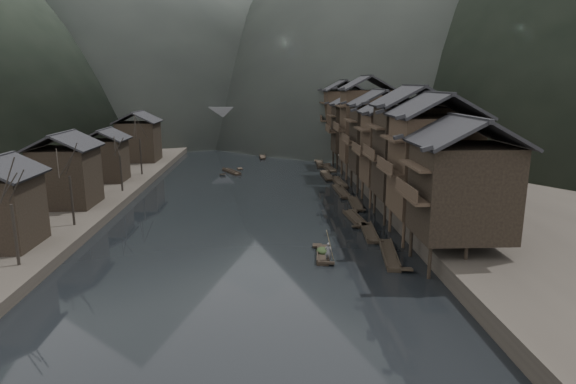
{
  "coord_description": "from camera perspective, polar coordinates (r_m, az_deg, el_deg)",
  "views": [
    {
      "loc": [
        1.88,
        -44.11,
        14.59
      ],
      "look_at": [
        4.36,
        8.75,
        2.5
      ],
      "focal_mm": 30.0,
      "sensor_mm": 36.0,
      "label": 1
    }
  ],
  "objects": [
    {
      "name": "right_bank",
      "position": [
        91.42,
        18.63,
        3.58
      ],
      "size": [
        40.0,
        200.0,
        1.8
      ],
      "primitive_type": "cube",
      "color": "#2D2823",
      "rests_on": "ground"
    },
    {
      "name": "cargo_heap",
      "position": [
        41.73,
        4.11,
        -6.53
      ],
      "size": [
        1.07,
        1.4,
        0.64
      ],
      "primitive_type": "ellipsoid",
      "color": "black",
      "rests_on": "hero_sampan"
    },
    {
      "name": "left_bank",
      "position": [
        92.9,
        -26.08,
        2.89
      ],
      "size": [
        40.0,
        200.0,
        1.2
      ],
      "primitive_type": "cube",
      "color": "#2D2823",
      "rests_on": "ground"
    },
    {
      "name": "midriver_boats",
      "position": [
        91.19,
        -3.26,
        3.77
      ],
      "size": [
        13.68,
        26.33,
        0.45
      ],
      "color": "black",
      "rests_on": "water"
    },
    {
      "name": "stone_bridge",
      "position": [
        116.51,
        -3.64,
        8.18
      ],
      "size": [
        40.0,
        6.0,
        9.0
      ],
      "color": "#4C4C4F",
      "rests_on": "ground"
    },
    {
      "name": "stilt_houses",
      "position": [
        66.15,
        10.89,
        7.64
      ],
      "size": [
        9.0,
        67.6,
        15.85
      ],
      "color": "black",
      "rests_on": "ground"
    },
    {
      "name": "boatman",
      "position": [
        39.82,
        4.8,
        -6.77
      ],
      "size": [
        0.68,
        0.55,
        1.61
      ],
      "primitive_type": "imported",
      "rotation": [
        0.0,
        0.0,
        2.82
      ],
      "color": "#4D4E50",
      "rests_on": "hero_sampan"
    },
    {
      "name": "hero_sampan",
      "position": [
        41.72,
        4.18,
        -7.34
      ],
      "size": [
        1.58,
        4.92,
        0.43
      ],
      "color": "black",
      "rests_on": "water"
    },
    {
      "name": "moored_sampans",
      "position": [
        71.53,
        5.64,
        1.2
      ],
      "size": [
        3.02,
        68.48,
        0.47
      ],
      "color": "black",
      "rests_on": "water"
    },
    {
      "name": "water",
      "position": [
        46.49,
        -4.89,
        -5.47
      ],
      "size": [
        300.0,
        300.0,
        0.0
      ],
      "primitive_type": "plane",
      "color": "black",
      "rests_on": "ground"
    },
    {
      "name": "bamboo_pole",
      "position": [
        39.03,
        5.17,
        -3.04
      ],
      "size": [
        1.09,
        2.03,
        3.77
      ],
      "primitive_type": "cylinder",
      "rotation": [
        0.53,
        0.0,
        -0.48
      ],
      "color": "#8C7A51",
      "rests_on": "boatman"
    },
    {
      "name": "bare_trees",
      "position": [
        59.41,
        -21.25,
        4.19
      ],
      "size": [
        3.9,
        40.95,
        7.8
      ],
      "color": "black",
      "rests_on": "left_bank"
    },
    {
      "name": "left_houses",
      "position": [
        68.59,
        -21.77,
        4.47
      ],
      "size": [
        8.1,
        53.2,
        8.73
      ],
      "color": "black",
      "rests_on": "left_bank"
    }
  ]
}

